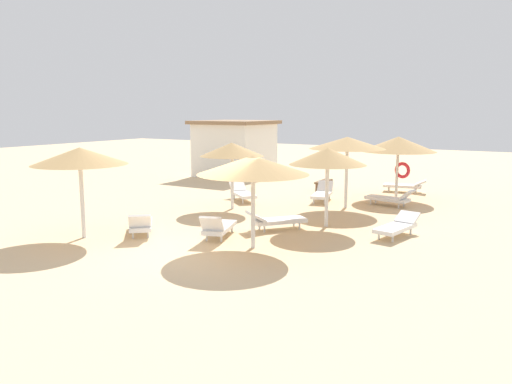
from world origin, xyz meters
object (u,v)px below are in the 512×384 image
object	(u,v)px
lounger_2	(242,193)
lounger_5	(322,193)
lounger_4	(141,224)
bench_2	(324,184)
lounger_6	(218,227)
parasol_5	(347,143)
beach_cabana	(235,148)
parasol_3	(328,157)
bench_1	(234,172)
parasol_2	(232,150)
parasol_0	(253,165)
parasol_1	(398,144)
parasol_4	(80,156)
lounger_7	(406,185)
lounger_0	(276,220)
lounger_1	(390,198)
lounger_3	(397,226)

from	to	relation	value
lounger_2	lounger_5	bearing A→B (deg)	28.76
lounger_4	bench_2	size ratio (longest dim) A/B	1.19
lounger_6	parasol_5	bearing A→B (deg)	76.09
lounger_4	beach_cabana	size ratio (longest dim) A/B	0.45
parasol_3	bench_1	size ratio (longest dim) A/B	1.71
parasol_2	lounger_5	xyz separation A→B (m)	(2.31, 3.36, -1.96)
parasol_0	parasol_1	xyz separation A→B (m)	(1.26, 9.84, 0.03)
parasol_1	parasol_3	distance (m)	6.45
parasol_4	lounger_7	bearing A→B (deg)	65.71
parasol_3	lounger_5	size ratio (longest dim) A/B	1.30
bench_2	beach_cabana	distance (m)	7.24
lounger_0	bench_2	distance (m)	8.17
lounger_2	parasol_4	bearing A→B (deg)	-95.27
parasol_3	bench_2	world-z (taller)	parasol_3
lounger_2	beach_cabana	xyz separation A→B (m)	(-4.71, 6.65, 1.29)
parasol_0	lounger_5	world-z (taller)	parasol_0
parasol_3	lounger_0	distance (m)	2.63
parasol_2	lounger_5	size ratio (longest dim) A/B	1.29
lounger_1	lounger_7	world-z (taller)	lounger_1
parasol_4	lounger_4	bearing A→B (deg)	44.28
lounger_1	lounger_2	distance (m)	6.03
bench_1	parasol_2	bearing A→B (deg)	-57.23
lounger_7	beach_cabana	world-z (taller)	beach_cabana
parasol_0	bench_2	world-z (taller)	parasol_0
parasol_5	lounger_1	size ratio (longest dim) A/B	1.49
parasol_5	lounger_1	world-z (taller)	parasol_5
parasol_2	lounger_0	bearing A→B (deg)	-35.12
parasol_2	bench_1	world-z (taller)	parasol_2
parasol_3	lounger_2	distance (m)	5.94
bench_2	lounger_4	bearing A→B (deg)	-97.84
lounger_3	lounger_5	world-z (taller)	lounger_5
parasol_2	lounger_5	world-z (taller)	parasol_2
parasol_3	lounger_4	world-z (taller)	parasol_3
parasol_1	lounger_2	size ratio (longest dim) A/B	1.69
lounger_5	beach_cabana	xyz separation A→B (m)	(-7.66, 5.03, 1.29)
bench_1	beach_cabana	world-z (taller)	beach_cabana
lounger_0	lounger_4	distance (m)	4.18
lounger_7	parasol_1	bearing A→B (deg)	-86.98
parasol_1	bench_1	distance (m)	9.89
lounger_1	bench_1	bearing A→B (deg)	159.43
parasol_1	lounger_4	world-z (taller)	parasol_1
lounger_7	parasol_3	bearing A→B (deg)	-92.89
lounger_2	lounger_4	size ratio (longest dim) A/B	1.03
lounger_0	bench_1	distance (m)	12.25
lounger_4	lounger_5	size ratio (longest dim) A/B	0.92
lounger_7	lounger_0	bearing A→B (deg)	-99.68
parasol_1	lounger_3	bearing A→B (deg)	-74.44
lounger_5	beach_cabana	distance (m)	9.25
lounger_6	lounger_5	bearing A→B (deg)	88.36
lounger_6	bench_1	size ratio (longest dim) A/B	1.29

